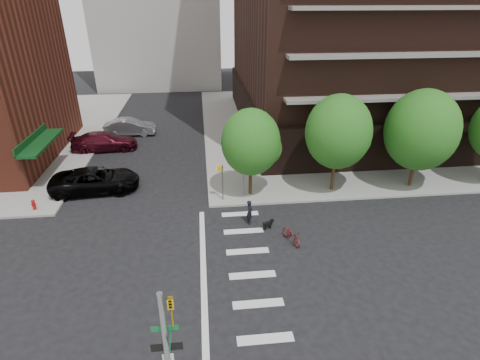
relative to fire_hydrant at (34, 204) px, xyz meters
name	(u,v)px	position (x,y,z in m)	size (l,w,h in m)	color
ground	(194,279)	(10.50, -7.80, -0.55)	(120.00, 120.00, 0.00)	black
sidewalk_ne	(379,123)	(31.00, 15.70, -0.48)	(39.00, 33.00, 0.15)	gray
crosswalk	(237,276)	(12.71, -7.80, -0.55)	(3.85, 13.00, 0.01)	silver
tree_a	(251,142)	(14.50, 0.70, 3.49)	(4.00, 4.00, 5.90)	#301E11
tree_b	(338,132)	(20.50, 0.70, 3.99)	(4.50, 4.50, 6.65)	#301E11
tree_c	(422,130)	(26.50, 0.70, 3.89)	(5.00, 5.00, 6.80)	#301E11
pedestrian_signal	(227,176)	(12.82, 0.12, 1.30)	(2.18, 0.67, 2.60)	slate
fire_hydrant	(34,204)	(0.00, 0.00, 0.00)	(0.24, 0.24, 0.73)	#A50C0C
parked_car_black	(95,180)	(3.40, 2.56, 0.31)	(6.17, 2.85, 1.72)	black
parked_car_maroon	(104,141)	(2.30, 10.78, 0.29)	(5.82, 2.37, 1.69)	#480F1B
parked_car_silver	(130,127)	(3.99, 14.79, 0.28)	(5.08, 1.77, 1.67)	gray
scooter	(292,235)	(16.14, -5.16, -0.08)	(0.62, 1.79, 0.94)	maroon
dog_walker	(250,212)	(13.99, -2.92, 0.25)	(0.38, 0.59, 1.60)	black
dog	(268,224)	(15.03, -3.69, -0.18)	(0.70, 0.43, 0.59)	black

